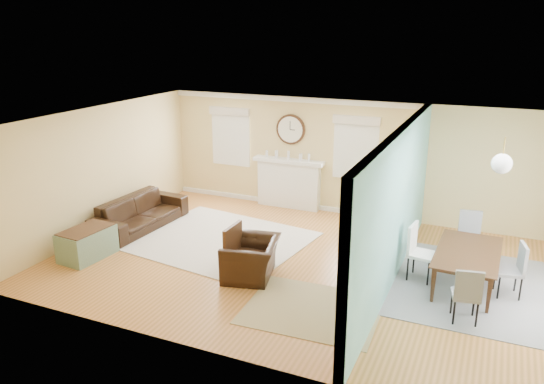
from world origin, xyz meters
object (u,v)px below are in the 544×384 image
object	(u,v)px
credenza	(387,231)
dining_table	(468,269)
sofa	(140,213)
green_chair	(365,219)
eames_chair	(251,259)

from	to	relation	value
credenza	dining_table	bearing A→B (deg)	-31.51
sofa	green_chair	xyz separation A→B (m)	(4.47, 1.60, -0.02)
sofa	dining_table	size ratio (longest dim) A/B	1.28
eames_chair	dining_table	xyz separation A→B (m)	(3.43, 1.10, -0.02)
credenza	dining_table	distance (m)	1.81
green_chair	credenza	size ratio (longest dim) A/B	0.47
green_chair	dining_table	xyz separation A→B (m)	(2.13, -1.63, -0.01)
green_chair	dining_table	bearing A→B (deg)	155.87
sofa	credenza	xyz separation A→B (m)	(5.06, 0.91, 0.07)
green_chair	credenza	world-z (taller)	credenza
sofa	eames_chair	distance (m)	3.37
sofa	green_chair	size ratio (longest dim) A/B	3.27
eames_chair	green_chair	bearing A→B (deg)	141.59
eames_chair	credenza	world-z (taller)	credenza
dining_table	credenza	bearing A→B (deg)	59.98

